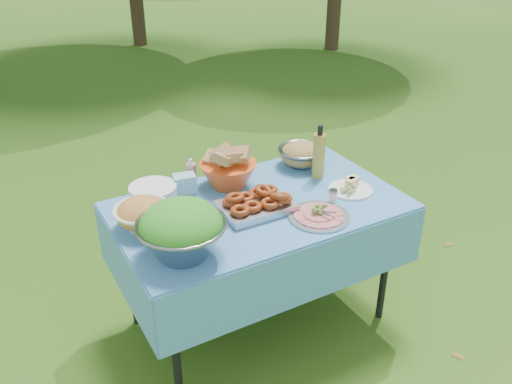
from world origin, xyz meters
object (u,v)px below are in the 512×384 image
charcuterie_platter (319,211)px  oil_bottle (319,152)px  picnic_table (259,265)px  plate_stack (153,194)px  bread_bowl (228,168)px  pasta_bowl_steel (301,154)px  salad_bowl (181,230)px

charcuterie_platter → oil_bottle: size_ratio=0.99×
picnic_table → plate_stack: plate_stack is taller
plate_stack → bread_bowl: 0.42m
charcuterie_platter → oil_bottle: bearing=55.7°
picnic_table → charcuterie_platter: (0.19, -0.26, 0.42)m
bread_bowl → oil_bottle: 0.51m
plate_stack → pasta_bowl_steel: size_ratio=0.92×
oil_bottle → picnic_table: bearing=-165.7°
bread_bowl → oil_bottle: (0.48, -0.15, 0.05)m
picnic_table → oil_bottle: 0.70m
salad_bowl → pasta_bowl_steel: bearing=28.1°
bread_bowl → pasta_bowl_steel: size_ratio=1.16×
picnic_table → plate_stack: (-0.46, 0.29, 0.43)m
picnic_table → oil_bottle: size_ratio=4.76×
bread_bowl → charcuterie_platter: bread_bowl is taller
pasta_bowl_steel → plate_stack: bearing=179.6°
salad_bowl → charcuterie_platter: salad_bowl is taller
oil_bottle → pasta_bowl_steel: bearing=88.5°
picnic_table → pasta_bowl_steel: 0.70m
bread_bowl → charcuterie_platter: (0.23, -0.52, -0.07)m
picnic_table → oil_bottle: bearing=14.3°
bread_bowl → picnic_table: bearing=-81.3°
salad_bowl → bread_bowl: size_ratio=1.27×
pasta_bowl_steel → oil_bottle: (-0.00, -0.17, 0.08)m
plate_stack → pasta_bowl_steel: bearing=-0.4°
picnic_table → bread_bowl: bearing=98.7°
pasta_bowl_steel → salad_bowl: bearing=-151.9°
plate_stack → oil_bottle: bearing=-11.4°
pasta_bowl_steel → charcuterie_platter: 0.60m
salad_bowl → bread_bowl: bearing=46.2°
picnic_table → charcuterie_platter: size_ratio=4.83×
salad_bowl → plate_stack: bearing=84.1°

